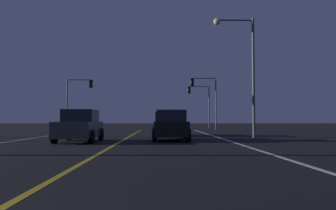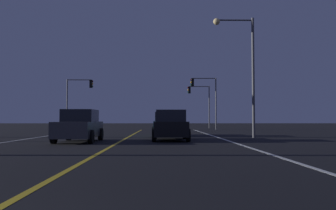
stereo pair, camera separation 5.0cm
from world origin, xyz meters
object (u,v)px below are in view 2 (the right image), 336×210
object	(u,v)px
car_lead_same_lane	(170,126)
traffic_light_far_right	(199,97)
traffic_light_near_left	(79,93)
traffic_light_near_right	(204,92)
street_lamp_right_far	(243,60)
car_oncoming	(79,126)
car_ahead_far	(167,124)

from	to	relation	value
car_lead_same_lane	traffic_light_far_right	distance (m)	25.66
traffic_light_near_left	traffic_light_far_right	size ratio (longest dim) A/B	1.04
traffic_light_near_right	street_lamp_right_far	xyz separation A→B (m)	(0.40, -17.05, 0.64)
car_lead_same_lane	car_oncoming	bearing A→B (deg)	104.06
car_oncoming	traffic_light_near_right	xyz separation A→B (m)	(9.22, 20.79, 3.52)
traffic_light_near_right	traffic_light_far_right	size ratio (longest dim) A/B	1.07
street_lamp_right_far	traffic_light_near_right	bearing A→B (deg)	-88.66
car_oncoming	traffic_light_near_right	bearing A→B (deg)	156.08
traffic_light_near_left	traffic_light_far_right	world-z (taller)	traffic_light_near_left
car_oncoming	car_ahead_far	size ratio (longest dim) A/B	1.00
car_lead_same_lane	car_ahead_far	size ratio (longest dim) A/B	1.00
car_oncoming	car_lead_same_lane	bearing A→B (deg)	104.06
traffic_light_near_right	street_lamp_right_far	distance (m)	17.07
traffic_light_near_left	traffic_light_far_right	xyz separation A→B (m)	(14.14, 5.50, -0.14)
car_oncoming	traffic_light_near_left	bearing A→B (deg)	-166.69
car_ahead_far	traffic_light_near_left	size ratio (longest dim) A/B	0.76
car_oncoming	traffic_light_near_right	size ratio (longest dim) A/B	0.73
car_lead_same_lane	traffic_light_near_left	bearing A→B (deg)	26.50
street_lamp_right_far	car_ahead_far	bearing A→B (deg)	-28.65
car_oncoming	car_ahead_far	bearing A→B (deg)	143.79
traffic_light_near_left	traffic_light_near_right	bearing A→B (deg)	-0.00
car_lead_same_lane	traffic_light_near_right	world-z (taller)	traffic_light_near_right
traffic_light_near_right	traffic_light_near_left	xyz separation A→B (m)	(-14.14, 0.00, -0.14)
car_ahead_far	traffic_light_far_right	xyz separation A→B (m)	(4.52, 19.87, 3.24)
car_ahead_far	traffic_light_near_right	size ratio (longest dim) A/B	0.73
car_oncoming	traffic_light_near_left	distance (m)	21.63
traffic_light_far_right	street_lamp_right_far	distance (m)	22.58
car_lead_same_lane	traffic_light_near_right	size ratio (longest dim) A/B	0.73
car_oncoming	street_lamp_right_far	world-z (taller)	street_lamp_right_far
traffic_light_near_right	street_lamp_right_far	size ratio (longest dim) A/B	0.76
car_lead_same_lane	car_ahead_far	xyz separation A→B (m)	(-0.14, 5.21, 0.00)
traffic_light_near_left	street_lamp_right_far	bearing A→B (deg)	-49.55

